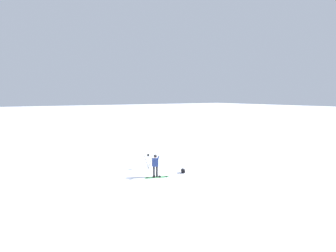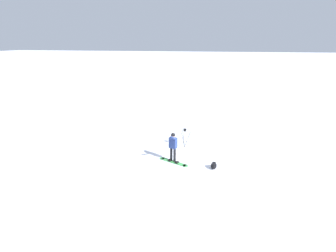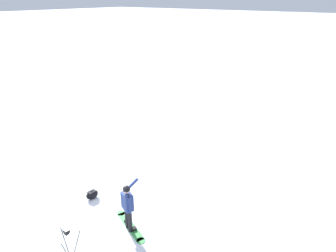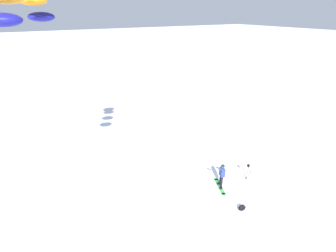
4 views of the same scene
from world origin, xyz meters
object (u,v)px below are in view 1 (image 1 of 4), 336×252
(snowboarder, at_px, (155,163))
(snowboard, at_px, (157,177))
(gear_bag_large, at_px, (183,171))
(camera_tripod, at_px, (148,158))

(snowboarder, xyz_separation_m, snowboard, (0.10, 0.05, -1.01))
(gear_bag_large, bearing_deg, snowboard, -96.14)
(snowboarder, relative_size, camera_tripod, 1.41)
(snowboarder, xyz_separation_m, gear_bag_large, (0.34, 2.24, -0.86))
(snowboarder, height_order, snowboard, snowboarder)
(snowboard, xyz_separation_m, gear_bag_large, (0.24, 2.19, 0.15))
(gear_bag_large, bearing_deg, camera_tripod, -141.27)
(snowboarder, height_order, gear_bag_large, snowboarder)
(camera_tripod, bearing_deg, snowboarder, -11.20)
(snowboarder, bearing_deg, gear_bag_large, 81.42)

